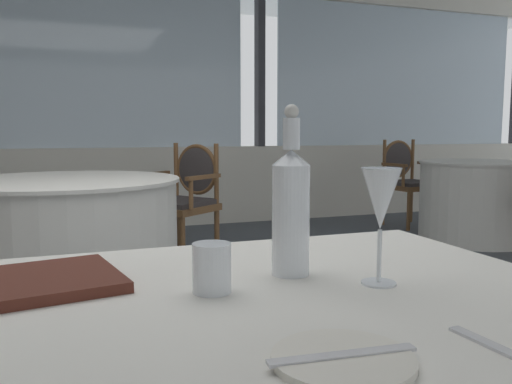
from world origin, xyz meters
The scene contains 12 objects.
window_wall_far centered at (0.00, 3.59, 1.10)m, with size 11.74×0.14×2.76m.
side_plate centered at (0.07, -1.54, 0.75)m, with size 0.18×0.18×0.01m, color silver.
butter_knife centered at (0.07, -1.54, 0.75)m, with size 0.19×0.02×0.00m, color silver.
dinner_fork centered at (0.28, -1.58, 0.75)m, with size 0.17×0.02×0.00m, color silver.
water_bottle centered at (0.17, -1.14, 0.88)m, with size 0.07×0.07×0.33m.
wine_glass centered at (0.30, -1.26, 0.90)m, with size 0.07×0.07×0.21m.
water_tumbler centered at (-0.01, -1.21, 0.79)m, with size 0.07×0.07×0.09m, color white.
menu_book centered at (-0.31, -1.07, 0.75)m, with size 0.30×0.25×0.02m, color #512319.
background_table_0 centered at (3.35, 1.85, 0.37)m, with size 1.02×1.02×0.74m.
dining_chair_0_0 centered at (3.24, 2.78, 0.54)m, with size 0.57×0.52×0.93m.
background_table_2 centered at (-0.24, 1.23, 0.37)m, with size 1.33×1.33×0.74m.
dining_chair_2_0 centered at (0.63, 1.88, 0.55)m, with size 0.65×0.66×0.93m.
Camera 1 is at (-0.24, -2.09, 1.02)m, focal length 37.46 mm.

